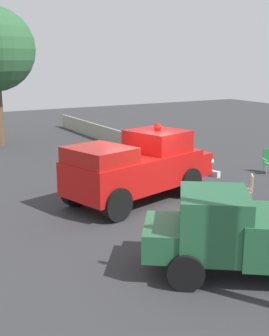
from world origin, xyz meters
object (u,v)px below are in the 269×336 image
vintage_fire_truck (139,166)px  lawn_chair_by_car (248,187)px  parked_pickup (253,233)px  lawn_chair_spare (269,160)px

vintage_fire_truck → lawn_chair_by_car: vintage_fire_truck is taller
parked_pickup → lawn_chair_by_car: (3.79, -3.48, -0.40)m
parked_pickup → lawn_chair_by_car: bearing=-42.6°
lawn_chair_spare → vintage_fire_truck: bearing=93.9°
parked_pickup → lawn_chair_by_car: size_ratio=4.85×
vintage_fire_truck → parked_pickup: vintage_fire_truck is taller
lawn_chair_by_car → lawn_chair_spare: bearing=-54.5°
vintage_fire_truck → lawn_chair_spare: size_ratio=6.19×
vintage_fire_truck → lawn_chair_spare: 6.74m
vintage_fire_truck → parked_pickup: (-6.04, 0.59, -0.21)m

